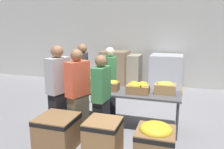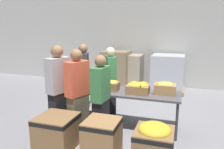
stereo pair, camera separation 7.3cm
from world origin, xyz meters
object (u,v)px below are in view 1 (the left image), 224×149
at_px(banana_box_0, 82,81).
at_px(volunteer_1, 59,90).
at_px(volunteer_0, 110,81).
at_px(volunteer_3, 78,94).
at_px(pallet_stack_1, 129,71).
at_px(pallet_stack_0, 166,73).
at_px(volunteer_4, 101,98).
at_px(donation_bin_0, 58,131).
at_px(banana_box_1, 109,85).
at_px(pallet_stack_2, 115,70).
at_px(volunteer_2, 83,78).
at_px(sorting_table, 122,94).
at_px(banana_box_2, 138,88).
at_px(donation_bin_1, 103,137).
at_px(banana_box_3, 165,88).
at_px(donation_bin_2, 155,143).

height_order(banana_box_0, volunteer_1, volunteer_1).
height_order(volunteer_0, volunteer_3, volunteer_3).
bearing_deg(volunteer_3, pallet_stack_1, 19.86).
bearing_deg(pallet_stack_0, volunteer_0, -115.97).
xyz_separation_m(volunteer_4, donation_bin_0, (-0.63, -0.55, -0.49)).
bearing_deg(banana_box_1, pallet_stack_2, 103.94).
bearing_deg(volunteer_2, banana_box_1, 35.92).
bearing_deg(sorting_table, pallet_stack_0, 77.33).
xyz_separation_m(volunteer_0, pallet_stack_0, (1.20, 2.47, -0.22)).
distance_m(volunteer_4, pallet_stack_2, 3.72).
relative_size(banana_box_2, volunteer_0, 0.27).
xyz_separation_m(volunteer_3, pallet_stack_0, (1.44, 3.77, -0.25)).
relative_size(banana_box_1, donation_bin_0, 0.64).
bearing_deg(volunteer_3, donation_bin_1, -106.16).
xyz_separation_m(volunteer_2, pallet_stack_1, (0.59, 2.62, -0.27)).
height_order(banana_box_1, volunteer_0, volunteer_0).
height_order(banana_box_3, volunteer_2, volunteer_2).
bearing_deg(volunteer_3, banana_box_2, -40.69).
bearing_deg(volunteer_3, volunteer_1, 113.59).
bearing_deg(donation_bin_1, banana_box_3, 54.67).
xyz_separation_m(banana_box_3, volunteer_1, (-2.01, -0.70, -0.04)).
bearing_deg(banana_box_1, sorting_table, 2.96).
distance_m(volunteer_1, volunteer_2, 1.25).
relative_size(banana_box_3, pallet_stack_1, 0.35).
xyz_separation_m(donation_bin_1, pallet_stack_0, (0.72, 4.34, 0.27)).
bearing_deg(banana_box_3, volunteer_3, -156.78).
bearing_deg(pallet_stack_0, volunteer_2, -126.74).
xyz_separation_m(volunteer_1, volunteer_4, (0.89, -0.00, -0.08)).
bearing_deg(volunteer_0, pallet_stack_0, 123.43).
bearing_deg(sorting_table, banana_box_0, -178.77).
distance_m(banana_box_3, donation_bin_0, 2.23).
bearing_deg(pallet_stack_2, banana_box_2, -65.63).
relative_size(volunteer_1, pallet_stack_2, 1.34).
bearing_deg(banana_box_3, volunteer_0, 155.99).
distance_m(volunteer_3, pallet_stack_2, 3.63).
height_order(sorting_table, volunteer_4, volunteer_4).
bearing_deg(pallet_stack_0, pallet_stack_1, 176.37).
height_order(banana_box_2, banana_box_3, banana_box_3).
distance_m(banana_box_0, volunteer_2, 0.69).
bearing_deg(volunteer_2, pallet_stack_0, 124.40).
height_order(donation_bin_1, donation_bin_2, donation_bin_2).
height_order(volunteer_2, donation_bin_0, volunteer_2).
height_order(volunteer_2, pallet_stack_1, volunteer_2).
height_order(pallet_stack_1, pallet_stack_2, pallet_stack_2).
bearing_deg(pallet_stack_2, donation_bin_2, -65.81).
xyz_separation_m(volunteer_2, donation_bin_2, (2.02, -1.80, -0.49)).
xyz_separation_m(volunteer_3, donation_bin_1, (0.72, -0.56, -0.51)).
bearing_deg(pallet_stack_0, volunteer_4, -104.11).
bearing_deg(banana_box_3, volunteer_4, -147.75).
distance_m(volunteer_1, donation_bin_1, 1.36).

